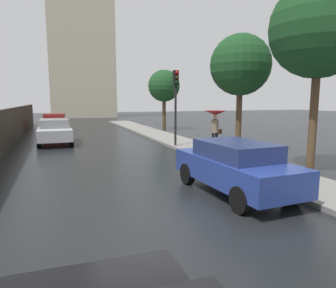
{
  "coord_description": "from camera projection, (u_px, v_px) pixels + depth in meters",
  "views": [
    {
      "loc": [
        -1.72,
        -5.9,
        2.58
      ],
      "look_at": [
        2.0,
        4.33,
        1.01
      ],
      "focal_mm": 32.46,
      "sensor_mm": 36.0,
      "label": 1
    }
  ],
  "objects": [
    {
      "name": "sidewalk_strip",
      "position": [
        331.0,
        194.0,
        8.15
      ],
      "size": [
        2.2,
        60.0,
        0.14
      ],
      "primitive_type": "cube",
      "color": "gray",
      "rests_on": "ground"
    },
    {
      "name": "car_blue_near_kerb",
      "position": [
        235.0,
        166.0,
        8.4
      ],
      "size": [
        1.95,
        4.2,
        1.45
      ],
      "rotation": [
        0.0,
        0.0,
        0.05
      ],
      "color": "navy",
      "rests_on": "ground"
    },
    {
      "name": "street_tree_far",
      "position": [
        319.0,
        29.0,
        10.06
      ],
      "size": [
        3.29,
        3.29,
        6.59
      ],
      "color": "#4C3823",
      "rests_on": "ground"
    },
    {
      "name": "street_tree_near",
      "position": [
        164.0,
        86.0,
        26.05
      ],
      "size": [
        2.72,
        2.72,
        5.16
      ],
      "color": "#4C3823",
      "rests_on": "ground"
    },
    {
      "name": "car_red_far_ahead",
      "position": [
        55.0,
        122.0,
        25.9
      ],
      "size": [
        2.17,
        4.66,
        1.43
      ],
      "rotation": [
        0.0,
        0.0,
        3.07
      ],
      "color": "maroon",
      "rests_on": "ground"
    },
    {
      "name": "car_silver_mid_road",
      "position": [
        55.0,
        131.0,
        18.0
      ],
      "size": [
        1.95,
        4.36,
        1.45
      ],
      "rotation": [
        0.0,
        0.0,
        3.15
      ],
      "color": "#B2B5BA",
      "rests_on": "ground"
    },
    {
      "name": "pedestrian_with_umbrella_near",
      "position": [
        215.0,
        119.0,
        14.96
      ],
      "size": [
        1.07,
        1.07,
        1.93
      ],
      "rotation": [
        0.0,
        0.0,
        3.02
      ],
      "color": "black",
      "rests_on": "sidewalk_strip"
    },
    {
      "name": "distant_tower",
      "position": [
        82.0,
        48.0,
        45.25
      ],
      "size": [
        9.52,
        6.81,
        20.68
      ],
      "color": "#B2A88E",
      "rests_on": "ground"
    },
    {
      "name": "ground",
      "position": [
        149.0,
        223.0,
        6.44
      ],
      "size": [
        120.0,
        120.0,
        0.0
      ],
      "primitive_type": "plane",
      "color": "black"
    },
    {
      "name": "street_tree_mid",
      "position": [
        240.0,
        66.0,
        14.45
      ],
      "size": [
        2.9,
        2.9,
        5.69
      ],
      "color": "#4C3823",
      "rests_on": "ground"
    },
    {
      "name": "traffic_light",
      "position": [
        176.0,
        94.0,
        16.1
      ],
      "size": [
        0.26,
        0.39,
        3.99
      ],
      "color": "black",
      "rests_on": "sidewalk_strip"
    }
  ]
}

